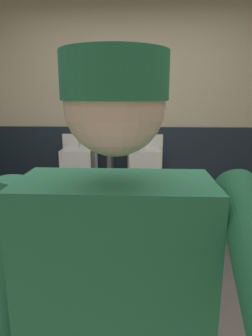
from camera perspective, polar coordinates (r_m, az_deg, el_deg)
wall_back at (r=3.47m, az=1.70°, el=10.53°), size 4.39×0.12×2.77m
wainscot_band_back at (r=3.52m, az=1.59°, el=-2.13°), size 3.79×0.03×1.23m
urinal_left at (r=3.41m, az=-9.05°, el=0.02°), size 0.40×0.34×1.24m
urinal_middle at (r=3.34m, az=3.65°, el=-0.13°), size 0.40×0.34×1.24m
privacy_divider_panel at (r=3.25m, az=-2.92°, el=2.62°), size 0.04×0.40×0.90m
person at (r=0.90m, az=-1.88°, el=-25.88°), size 0.70×0.60×1.66m
soap_dispenser at (r=3.37m, az=2.94°, el=10.86°), size 0.10×0.07×0.18m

